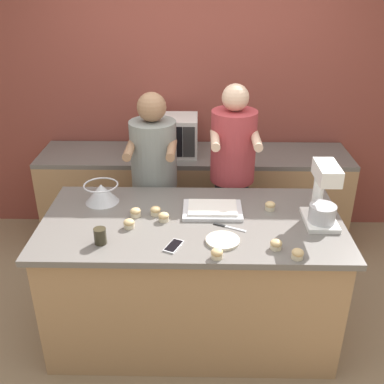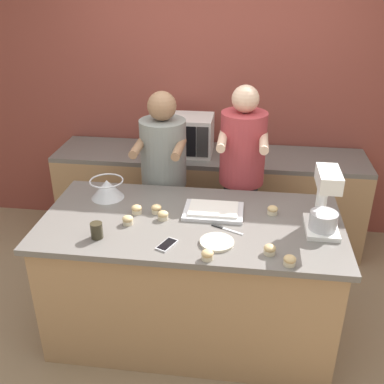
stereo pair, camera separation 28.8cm
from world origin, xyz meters
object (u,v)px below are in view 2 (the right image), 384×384
object	(u,v)px
stand_mixer	(324,204)
microwave_oven	(184,135)
drinking_glass	(97,230)
small_plate	(217,242)
cupcake_2	(156,209)
cupcake_7	(270,249)
cupcake_3	(163,215)
knife	(225,229)
cupcake_5	(207,255)
mixing_bowl	(107,188)
cell_phone	(167,245)
cupcake_0	(290,260)
person_right	(241,185)
cupcake_6	(137,209)
cupcake_4	(128,220)
cupcake_1	(273,210)
baking_tray	(213,211)
person_left	(164,185)

from	to	relation	value
stand_mixer	microwave_oven	bearing A→B (deg)	129.78
drinking_glass	small_plate	distance (m)	0.73
cupcake_2	cupcake_7	xyz separation A→B (m)	(0.74, -0.39, 0.00)
small_plate	cupcake_3	bearing A→B (deg)	146.83
knife	small_plate	bearing A→B (deg)	-102.48
small_plate	cupcake_7	world-z (taller)	cupcake_7
stand_mixer	cupcake_5	world-z (taller)	stand_mixer
mixing_bowl	cell_phone	world-z (taller)	mixing_bowl
cell_phone	cupcake_0	world-z (taller)	cupcake_0
drinking_glass	knife	bearing A→B (deg)	14.52
person_right	cupcake_6	world-z (taller)	person_right
stand_mixer	cupcake_4	xyz separation A→B (m)	(-1.22, -0.09, -0.15)
cupcake_3	small_plate	bearing A→B (deg)	-33.17
cupcake_1	cupcake_5	world-z (taller)	same
cupcake_5	cell_phone	bearing A→B (deg)	156.63
baking_tray	cupcake_4	distance (m)	0.57
microwave_oven	cupcake_6	xyz separation A→B (m)	(-0.14, -1.21, -0.11)
person_left	cupcake_6	size ratio (longest dim) A/B	22.74
person_right	microwave_oven	world-z (taller)	person_right
person_left	knife	distance (m)	0.94
person_right	cupcake_2	xyz separation A→B (m)	(-0.55, -0.62, 0.09)
small_plate	knife	bearing A→B (deg)	77.52
stand_mixer	cupcake_5	distance (m)	0.81
cupcake_7	cupcake_6	bearing A→B (deg)	157.07
person_right	cupcake_2	world-z (taller)	person_right
knife	cupcake_3	xyz separation A→B (m)	(-0.41, 0.07, 0.03)
person_right	cupcake_7	xyz separation A→B (m)	(0.19, -1.01, 0.09)
baking_tray	small_plate	bearing A→B (deg)	-81.79
cupcake_2	cupcake_5	bearing A→B (deg)	-51.49
cupcake_4	cell_phone	bearing A→B (deg)	-35.98
baking_tray	cupcake_1	distance (m)	0.39
cupcake_5	mixing_bowl	bearing A→B (deg)	139.49
mixing_bowl	cupcake_4	size ratio (longest dim) A/B	3.46
baking_tray	cupcake_0	xyz separation A→B (m)	(0.47, -0.53, 0.01)
cell_phone	drinking_glass	xyz separation A→B (m)	(-0.44, 0.03, 0.04)
person_right	cupcake_4	size ratio (longest dim) A/B	23.67
small_plate	cupcake_2	xyz separation A→B (m)	(-0.43, 0.32, 0.02)
person_right	cupcake_5	distance (m)	1.12
cupcake_2	person_left	bearing A→B (deg)	96.21
mixing_bowl	cupcake_1	bearing A→B (deg)	-4.63
cell_phone	cupcake_7	distance (m)	0.60
cupcake_1	cupcake_3	size ratio (longest dim) A/B	1.00
baking_tray	drinking_glass	xyz separation A→B (m)	(-0.67, -0.40, 0.03)
person_left	drinking_glass	world-z (taller)	person_left
cupcake_3	cupcake_5	bearing A→B (deg)	-51.06
person_left	mixing_bowl	world-z (taller)	person_left
person_right	cupcake_3	world-z (taller)	person_right
mixing_bowl	small_plate	distance (m)	0.97
microwave_oven	cupcake_1	size ratio (longest dim) A/B	7.25
cupcake_3	cupcake_7	world-z (taller)	same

